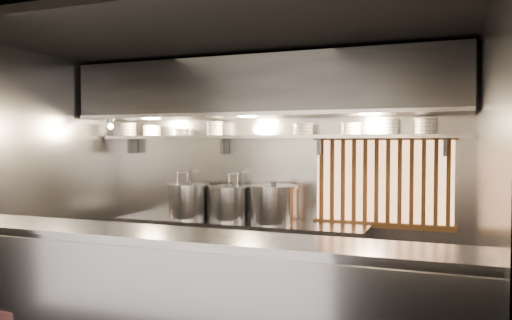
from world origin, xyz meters
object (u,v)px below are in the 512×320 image
Objects in this scene: stock_pot_left at (189,201)px; stock_pot_right at (274,204)px; heat_lamp at (110,122)px; pendant_bulb at (257,130)px; stock_pot_mid at (230,203)px.

stock_pot_left is 1.08m from stock_pot_right.
pendant_bulb is at bearing 11.00° from heat_lamp.
heat_lamp is at bearing -173.03° from stock_pot_right.
pendant_bulb is 0.29× the size of stock_pot_left.
pendant_bulb is (1.80, 0.35, -0.11)m from heat_lamp.
stock_pot_mid is (1.49, 0.28, -0.96)m from heat_lamp.
heat_lamp is 1.79m from stock_pot_mid.
heat_lamp is at bearing -165.61° from stock_pot_left.
heat_lamp is 0.54× the size of stock_pot_left.
pendant_bulb is 0.92m from stock_pot_mid.
stock_pot_right is at bearing 6.97° from heat_lamp.
stock_pot_mid is at bearing 10.68° from heat_lamp.
stock_pot_left is 1.21× the size of stock_pot_mid.
pendant_bulb is at bearing 12.51° from stock_pot_mid.
stock_pot_right is (2.04, 0.25, -0.95)m from heat_lamp.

